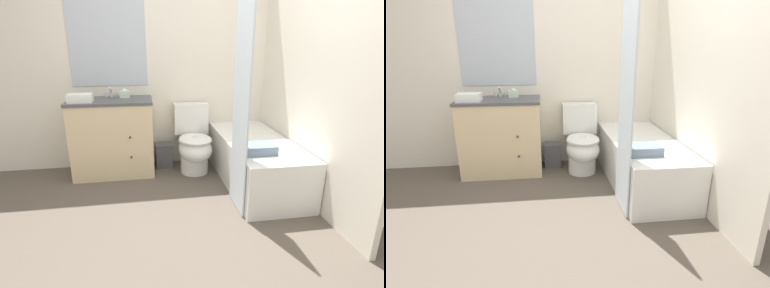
# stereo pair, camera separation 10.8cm
# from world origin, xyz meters

# --- Properties ---
(ground_plane) EXTENTS (14.00, 14.00, 0.00)m
(ground_plane) POSITION_xyz_m (0.00, 0.00, 0.00)
(ground_plane) COLOR brown
(wall_back) EXTENTS (8.00, 0.06, 2.50)m
(wall_back) POSITION_xyz_m (-0.01, 1.65, 1.25)
(wall_back) COLOR silver
(wall_back) RESTS_ON ground_plane
(wall_right) EXTENTS (0.05, 2.62, 2.50)m
(wall_right) POSITION_xyz_m (1.19, 0.81, 1.25)
(wall_right) COLOR silver
(wall_right) RESTS_ON ground_plane
(vanity_cabinet) EXTENTS (0.91, 0.54, 0.87)m
(vanity_cabinet) POSITION_xyz_m (-0.71, 1.37, 0.45)
(vanity_cabinet) COLOR beige
(vanity_cabinet) RESTS_ON ground_plane
(sink_faucet) EXTENTS (0.14, 0.12, 0.12)m
(sink_faucet) POSITION_xyz_m (-0.71, 1.55, 0.91)
(sink_faucet) COLOR silver
(sink_faucet) RESTS_ON vanity_cabinet
(toilet) EXTENTS (0.41, 0.66, 0.77)m
(toilet) POSITION_xyz_m (0.21, 1.27, 0.34)
(toilet) COLOR white
(toilet) RESTS_ON ground_plane
(bathtub) EXTENTS (0.67, 1.52, 0.49)m
(bathtub) POSITION_xyz_m (0.82, 0.86, 0.25)
(bathtub) COLOR white
(bathtub) RESTS_ON ground_plane
(shower_curtain) EXTENTS (0.02, 0.39, 1.88)m
(shower_curtain) POSITION_xyz_m (0.47, 0.38, 0.95)
(shower_curtain) COLOR silver
(shower_curtain) RESTS_ON ground_plane
(wastebasket) EXTENTS (0.20, 0.17, 0.29)m
(wastebasket) POSITION_xyz_m (-0.13, 1.47, 0.15)
(wastebasket) COLOR #4C4C51
(wastebasket) RESTS_ON ground_plane
(tissue_box) EXTENTS (0.11, 0.11, 0.10)m
(tissue_box) POSITION_xyz_m (-0.55, 1.49, 0.91)
(tissue_box) COLOR silver
(tissue_box) RESTS_ON vanity_cabinet
(hand_towel_folded) EXTENTS (0.25, 0.17, 0.09)m
(hand_towel_folded) POSITION_xyz_m (-1.00, 1.25, 0.92)
(hand_towel_folded) COLOR white
(hand_towel_folded) RESTS_ON vanity_cabinet
(bath_towel_folded) EXTENTS (0.31, 0.22, 0.09)m
(bath_towel_folded) POSITION_xyz_m (0.68, 0.46, 0.54)
(bath_towel_folded) COLOR slate
(bath_towel_folded) RESTS_ON bathtub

